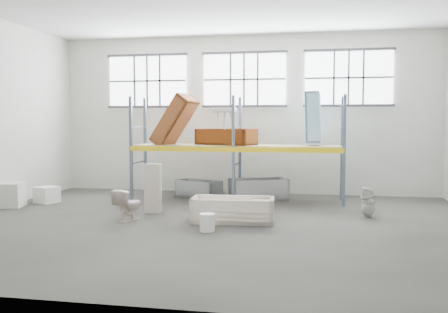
% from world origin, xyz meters
% --- Properties ---
extents(floor, '(12.00, 10.00, 0.10)m').
position_xyz_m(floor, '(0.00, 0.00, -0.05)').
color(floor, '#4E4A43').
rests_on(floor, ground).
extents(wall_back, '(12.00, 0.10, 5.00)m').
position_xyz_m(wall_back, '(0.00, 5.05, 2.50)').
color(wall_back, beige).
rests_on(wall_back, ground).
extents(wall_front, '(12.00, 0.10, 5.00)m').
position_xyz_m(wall_front, '(0.00, -5.05, 2.50)').
color(wall_front, '#B2B1A6').
rests_on(wall_front, ground).
extents(window_left, '(2.60, 0.04, 1.60)m').
position_xyz_m(window_left, '(-3.20, 4.94, 3.60)').
color(window_left, white).
rests_on(window_left, wall_back).
extents(window_mid, '(2.60, 0.04, 1.60)m').
position_xyz_m(window_mid, '(0.00, 4.94, 3.60)').
color(window_mid, white).
rests_on(window_mid, wall_back).
extents(window_right, '(2.60, 0.04, 1.60)m').
position_xyz_m(window_right, '(3.20, 4.94, 3.60)').
color(window_right, white).
rests_on(window_right, wall_back).
extents(rack_upright_la, '(0.08, 0.08, 3.00)m').
position_xyz_m(rack_upright_la, '(-3.00, 2.90, 1.50)').
color(rack_upright_la, slate).
rests_on(rack_upright_la, floor).
extents(rack_upright_lb, '(0.08, 0.08, 3.00)m').
position_xyz_m(rack_upright_lb, '(-3.00, 4.10, 1.50)').
color(rack_upright_lb, slate).
rests_on(rack_upright_lb, floor).
extents(rack_upright_ma, '(0.08, 0.08, 3.00)m').
position_xyz_m(rack_upright_ma, '(0.00, 2.90, 1.50)').
color(rack_upright_ma, slate).
rests_on(rack_upright_ma, floor).
extents(rack_upright_mb, '(0.08, 0.08, 3.00)m').
position_xyz_m(rack_upright_mb, '(0.00, 4.10, 1.50)').
color(rack_upright_mb, slate).
rests_on(rack_upright_mb, floor).
extents(rack_upright_ra, '(0.08, 0.08, 3.00)m').
position_xyz_m(rack_upright_ra, '(3.00, 2.90, 1.50)').
color(rack_upright_ra, slate).
rests_on(rack_upright_ra, floor).
extents(rack_upright_rb, '(0.08, 0.08, 3.00)m').
position_xyz_m(rack_upright_rb, '(3.00, 4.10, 1.50)').
color(rack_upright_rb, slate).
rests_on(rack_upright_rb, floor).
extents(rack_beam_front, '(6.00, 0.10, 0.14)m').
position_xyz_m(rack_beam_front, '(0.00, 2.90, 1.50)').
color(rack_beam_front, yellow).
rests_on(rack_beam_front, floor).
extents(rack_beam_back, '(6.00, 0.10, 0.14)m').
position_xyz_m(rack_beam_back, '(0.00, 4.10, 1.50)').
color(rack_beam_back, yellow).
rests_on(rack_beam_back, floor).
extents(shelf_deck, '(5.90, 1.10, 0.03)m').
position_xyz_m(shelf_deck, '(0.00, 3.50, 1.58)').
color(shelf_deck, gray).
rests_on(shelf_deck, floor).
extents(wet_patch, '(1.80, 1.80, 0.00)m').
position_xyz_m(wet_patch, '(0.00, 2.70, 0.00)').
color(wet_patch, black).
rests_on(wet_patch, floor).
extents(bathtub_beige, '(1.91, 1.00, 0.55)m').
position_xyz_m(bathtub_beige, '(0.42, 0.34, 0.27)').
color(bathtub_beige, '#F0DECC').
rests_on(bathtub_beige, floor).
extents(cistern_spare, '(0.45, 0.28, 0.40)m').
position_xyz_m(cistern_spare, '(1.06, 0.58, 0.28)').
color(cistern_spare, beige).
rests_on(cistern_spare, bathtub_beige).
extents(sink_in_tub, '(0.46, 0.46, 0.16)m').
position_xyz_m(sink_in_tub, '(0.31, 0.57, 0.16)').
color(sink_in_tub, '#C1AAA3').
rests_on(sink_in_tub, bathtub_beige).
extents(toilet_beige, '(0.62, 0.81, 0.73)m').
position_xyz_m(toilet_beige, '(-1.97, 0.06, 0.36)').
color(toilet_beige, silver).
rests_on(toilet_beige, floor).
extents(cistern_tall, '(0.42, 0.30, 1.22)m').
position_xyz_m(cistern_tall, '(-1.73, 1.08, 0.61)').
color(cistern_tall, '#C1B1A5').
rests_on(cistern_tall, floor).
extents(toilet_white, '(0.37, 0.37, 0.72)m').
position_xyz_m(toilet_white, '(3.50, 1.48, 0.36)').
color(toilet_white, silver).
rests_on(toilet_white, floor).
extents(steel_tub_left, '(1.50, 1.14, 0.50)m').
position_xyz_m(steel_tub_left, '(-1.22, 3.85, 0.25)').
color(steel_tub_left, '#B6BABE').
rests_on(steel_tub_left, floor).
extents(steel_tub_right, '(1.82, 1.36, 0.61)m').
position_xyz_m(steel_tub_right, '(0.62, 3.69, 0.30)').
color(steel_tub_right, '#B9BBC2').
rests_on(steel_tub_right, floor).
extents(rust_tub_flat, '(1.87, 1.37, 0.48)m').
position_xyz_m(rust_tub_flat, '(-0.34, 3.65, 1.82)').
color(rust_tub_flat, '#803E09').
rests_on(rust_tub_flat, shelf_deck).
extents(rust_tub_tilted, '(1.45, 1.05, 1.60)m').
position_xyz_m(rust_tub_tilted, '(-1.83, 3.39, 2.29)').
color(rust_tub_tilted, '#935119').
rests_on(rust_tub_tilted, shelf_deck).
extents(sink_on_shelf, '(0.73, 0.58, 0.62)m').
position_xyz_m(sink_on_shelf, '(-0.30, 3.16, 2.09)').
color(sink_on_shelf, silver).
rests_on(sink_on_shelf, rust_tub_flat).
extents(blue_tub_upright, '(0.49, 0.70, 1.46)m').
position_xyz_m(blue_tub_upright, '(2.17, 3.73, 2.40)').
color(blue_tub_upright, '#8FC2E5').
rests_on(blue_tub_upright, shelf_deck).
extents(bucket, '(0.35, 0.35, 0.37)m').
position_xyz_m(bucket, '(0.07, -0.74, 0.18)').
color(bucket, white).
rests_on(bucket, floor).
extents(carton_near, '(0.86, 0.78, 0.64)m').
position_xyz_m(carton_near, '(-5.79, 1.17, 0.32)').
color(carton_near, beige).
rests_on(carton_near, floor).
extents(carton_far, '(0.70, 0.70, 0.45)m').
position_xyz_m(carton_far, '(-5.15, 1.97, 0.23)').
color(carton_far, silver).
rests_on(carton_far, floor).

